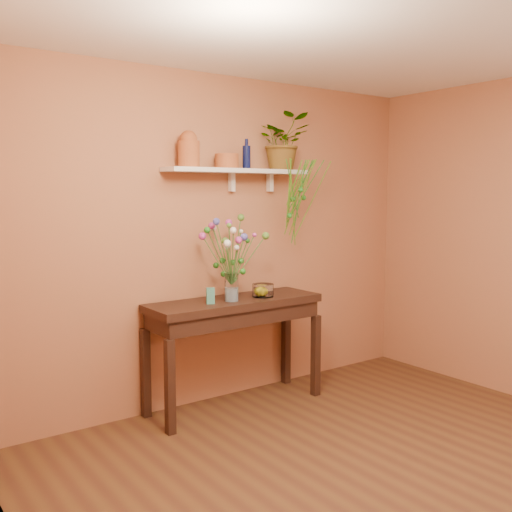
# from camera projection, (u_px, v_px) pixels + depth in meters

# --- Properties ---
(room) EXTENTS (4.04, 4.04, 2.70)m
(room) POSITION_uv_depth(u_px,v_px,m) (416.00, 263.00, 3.28)
(room) COLOR #54341A
(room) RESTS_ON ground
(sideboard) EXTENTS (1.46, 0.47, 0.89)m
(sideboard) POSITION_uv_depth(u_px,v_px,m) (235.00, 315.00, 4.71)
(sideboard) COLOR #321C13
(sideboard) RESTS_ON ground
(wall_shelf) EXTENTS (1.30, 0.24, 0.19)m
(wall_shelf) POSITION_uv_depth(u_px,v_px,m) (239.00, 171.00, 4.76)
(wall_shelf) COLOR white
(wall_shelf) RESTS_ON room
(terracotta_jug) EXTENTS (0.18, 0.18, 0.28)m
(terracotta_jug) POSITION_uv_depth(u_px,v_px,m) (189.00, 150.00, 4.47)
(terracotta_jug) COLOR #A14F26
(terracotta_jug) RESTS_ON wall_shelf
(terracotta_pot) EXTENTS (0.24, 0.24, 0.12)m
(terracotta_pot) POSITION_uv_depth(u_px,v_px,m) (227.00, 161.00, 4.68)
(terracotta_pot) COLOR #A14F26
(terracotta_pot) RESTS_ON wall_shelf
(blue_bottle) EXTENTS (0.09, 0.09, 0.24)m
(blue_bottle) POSITION_uv_depth(u_px,v_px,m) (247.00, 157.00, 4.77)
(blue_bottle) COLOR #09103A
(blue_bottle) RESTS_ON wall_shelf
(spider_plant) EXTENTS (0.55, 0.52, 0.48)m
(spider_plant) POSITION_uv_depth(u_px,v_px,m) (283.00, 142.00, 5.02)
(spider_plant) COLOR #236E1C
(spider_plant) RESTS_ON wall_shelf
(plant_fronds) EXTENTS (0.57, 0.31, 0.74)m
(plant_fronds) POSITION_uv_depth(u_px,v_px,m) (297.00, 196.00, 4.96)
(plant_fronds) COLOR #236E1C
(plant_fronds) RESTS_ON wall_shelf
(glass_vase) EXTENTS (0.11, 0.11, 0.23)m
(glass_vase) POSITION_uv_depth(u_px,v_px,m) (232.00, 289.00, 4.60)
(glass_vase) COLOR white
(glass_vase) RESTS_ON sideboard
(bouquet) EXTENTS (0.56, 0.44, 0.55)m
(bouquet) POSITION_uv_depth(u_px,v_px,m) (230.00, 242.00, 4.57)
(bouquet) COLOR #386B28
(bouquet) RESTS_ON glass_vase
(glass_bowl) EXTENTS (0.18, 0.18, 0.11)m
(glass_bowl) POSITION_uv_depth(u_px,v_px,m) (263.00, 291.00, 4.80)
(glass_bowl) COLOR white
(glass_bowl) RESTS_ON sideboard
(lemon) EXTENTS (0.09, 0.09, 0.09)m
(lemon) POSITION_uv_depth(u_px,v_px,m) (261.00, 291.00, 4.79)
(lemon) COLOR #FFFC18
(lemon) RESTS_ON glass_bowl
(carton) EXTENTS (0.08, 0.07, 0.12)m
(carton) POSITION_uv_depth(u_px,v_px,m) (210.00, 296.00, 4.49)
(carton) COLOR teal
(carton) RESTS_ON sideboard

